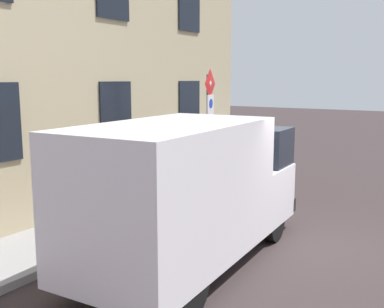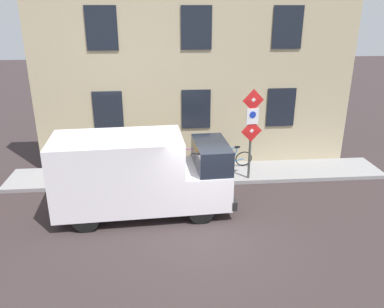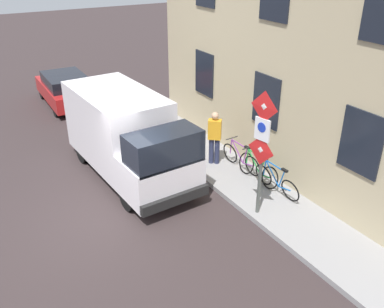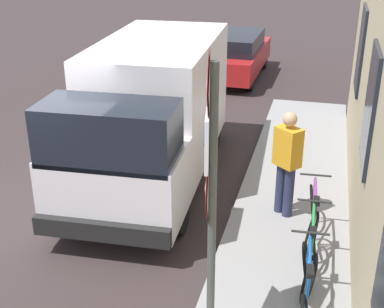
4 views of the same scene
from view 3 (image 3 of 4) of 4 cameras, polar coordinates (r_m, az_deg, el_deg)
ground_plane at (r=11.16m, az=-10.81°, el=-8.84°), size 80.00×80.00×0.00m
sidewalk_slab at (r=12.73m, az=6.15°, el=-3.31°), size 1.84×14.05×0.14m
building_facade at (r=12.18m, az=11.93°, el=13.32°), size 0.75×12.05×7.40m
sign_post_stacked at (r=10.12m, az=9.48°, el=1.82°), size 0.19×0.55×3.18m
delivery_van at (r=12.62m, az=-8.93°, el=2.66°), size 2.28×5.43×2.50m
parked_hatchback at (r=19.43m, az=-16.84°, el=8.53°), size 1.83×4.03×1.38m
bicycle_blue at (r=11.88m, az=11.42°, el=-3.63°), size 0.46×1.72×0.89m
bicycle_green at (r=12.40m, az=8.94°, el=-2.03°), size 0.46×1.71×0.89m
bicycle_purple at (r=12.96m, az=6.68°, el=-0.55°), size 0.46×1.72×0.89m
pedestrian at (r=13.01m, az=3.09°, el=2.44°), size 0.47×0.46×1.72m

